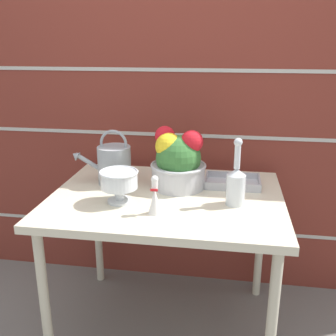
% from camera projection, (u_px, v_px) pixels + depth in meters
% --- Properties ---
extents(ground_plane, '(12.00, 12.00, 0.00)m').
position_uv_depth(ground_plane, '(167.00, 325.00, 2.07)').
color(ground_plane, slate).
extents(brick_wall, '(3.60, 0.08, 2.20)m').
position_uv_depth(brick_wall, '(181.00, 102.00, 2.21)').
color(brick_wall, maroon).
rests_on(brick_wall, ground_plane).
extents(patio_table, '(1.08, 0.83, 0.74)m').
position_uv_depth(patio_table, '(167.00, 209.00, 1.87)').
color(patio_table, beige).
rests_on(patio_table, ground_plane).
extents(watering_can, '(0.31, 0.17, 0.28)m').
position_uv_depth(watering_can, '(114.00, 164.00, 1.97)').
color(watering_can, '#93999E').
rests_on(watering_can, patio_table).
extents(crystal_pedestal_bowl, '(0.17, 0.17, 0.15)m').
position_uv_depth(crystal_pedestal_bowl, '(119.00, 181.00, 1.73)').
color(crystal_pedestal_bowl, silver).
rests_on(crystal_pedestal_bowl, patio_table).
extents(flower_planter, '(0.27, 0.27, 0.30)m').
position_uv_depth(flower_planter, '(178.00, 161.00, 1.90)').
color(flower_planter, '#BCBCC1').
rests_on(flower_planter, patio_table).
extents(glass_decanter, '(0.08, 0.08, 0.30)m').
position_uv_depth(glass_decanter, '(236.00, 183.00, 1.71)').
color(glass_decanter, silver).
rests_on(glass_decanter, patio_table).
extents(figurine_vase, '(0.06, 0.06, 0.17)m').
position_uv_depth(figurine_vase, '(155.00, 198.00, 1.63)').
color(figurine_vase, white).
rests_on(figurine_vase, patio_table).
extents(wire_tray, '(0.27, 0.19, 0.04)m').
position_uv_depth(wire_tray, '(232.00, 183.00, 1.97)').
color(wire_tray, '#B7B7BC').
rests_on(wire_tray, patio_table).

